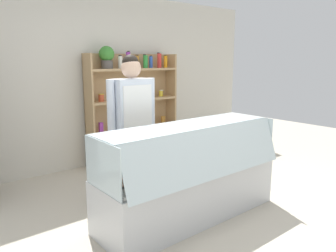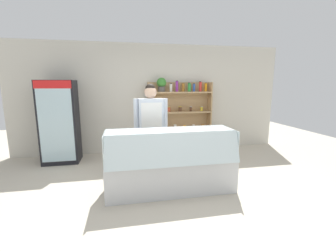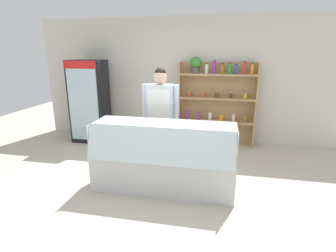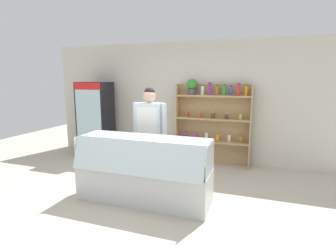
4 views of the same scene
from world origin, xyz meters
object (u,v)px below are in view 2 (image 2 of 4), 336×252
at_px(shelving_unit, 178,111).
at_px(shop_clerk, 151,121).
at_px(deli_display_case, 170,172).
at_px(drinks_fridge, 60,122).

xyz_separation_m(shelving_unit, shop_clerk, (-0.86, -1.40, -0.01)).
xyz_separation_m(shelving_unit, deli_display_case, (-0.65, -2.15, -0.73)).
bearing_deg(deli_display_case, drinks_fridge, 138.90).
height_order(deli_display_case, shop_clerk, shop_clerk).
height_order(drinks_fridge, shelving_unit, shelving_unit).
xyz_separation_m(drinks_fridge, shop_clerk, (1.88, -1.07, 0.13)).
relative_size(drinks_fridge, deli_display_case, 0.88).
relative_size(drinks_fridge, shop_clerk, 1.04).
height_order(shelving_unit, deli_display_case, shelving_unit).
relative_size(shelving_unit, deli_display_case, 0.92).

